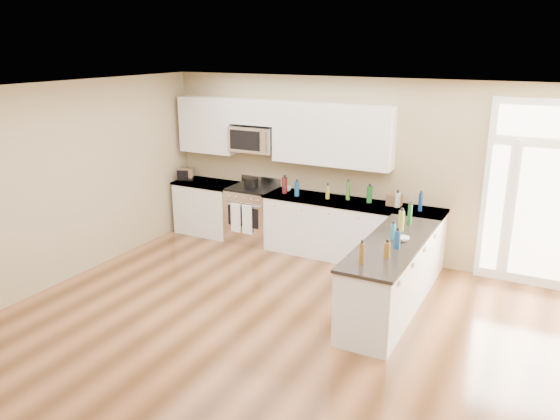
{
  "coord_description": "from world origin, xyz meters",
  "views": [
    {
      "loc": [
        2.62,
        -3.99,
        3.28
      ],
      "look_at": [
        -0.52,
        2.0,
        1.21
      ],
      "focal_mm": 35.0,
      "sensor_mm": 36.0,
      "label": 1
    }
  ],
  "objects_px": {
    "peninsula_cabinet": "(390,280)",
    "toaster_oven": "(186,174)",
    "kitchen_range": "(253,214)",
    "stockpot": "(251,182)"
  },
  "relations": [
    {
      "from": "kitchen_range",
      "to": "toaster_oven",
      "type": "xyz_separation_m",
      "value": [
        -1.34,
        -0.04,
        0.57
      ]
    },
    {
      "from": "kitchen_range",
      "to": "toaster_oven",
      "type": "distance_m",
      "value": 1.46
    },
    {
      "from": "kitchen_range",
      "to": "stockpot",
      "type": "xyz_separation_m",
      "value": [
        -0.02,
        -0.01,
        0.56
      ]
    },
    {
      "from": "toaster_oven",
      "to": "peninsula_cabinet",
      "type": "bearing_deg",
      "value": -42.29
    },
    {
      "from": "peninsula_cabinet",
      "to": "toaster_oven",
      "type": "height_order",
      "value": "toaster_oven"
    },
    {
      "from": "toaster_oven",
      "to": "kitchen_range",
      "type": "bearing_deg",
      "value": -22.15
    },
    {
      "from": "kitchen_range",
      "to": "stockpot",
      "type": "height_order",
      "value": "stockpot"
    },
    {
      "from": "peninsula_cabinet",
      "to": "stockpot",
      "type": "xyz_separation_m",
      "value": [
        -2.87,
        1.44,
        0.61
      ]
    },
    {
      "from": "toaster_oven",
      "to": "stockpot",
      "type": "bearing_deg",
      "value": -22.6
    },
    {
      "from": "peninsula_cabinet",
      "to": "stockpot",
      "type": "distance_m",
      "value": 3.27
    }
  ]
}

